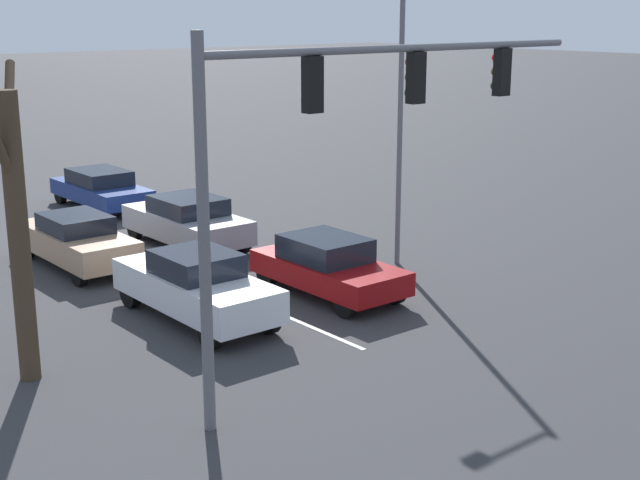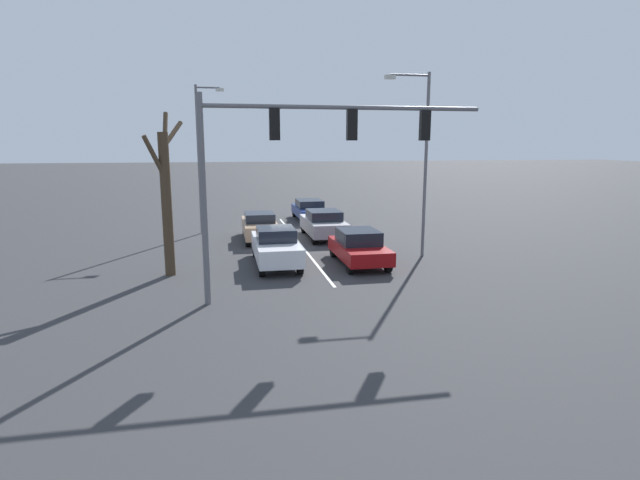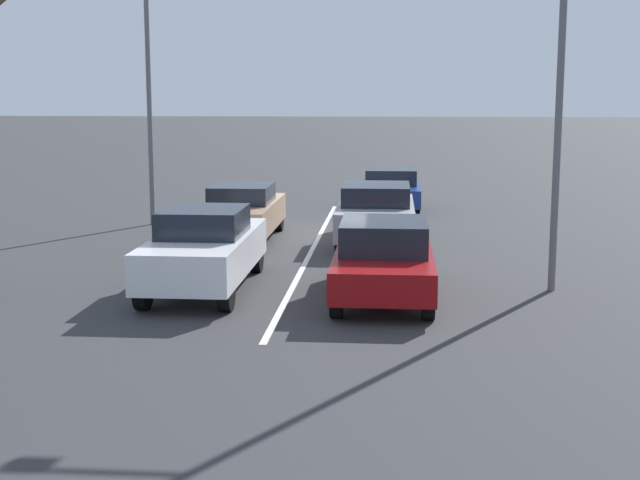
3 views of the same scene
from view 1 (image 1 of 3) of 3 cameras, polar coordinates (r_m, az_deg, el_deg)
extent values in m
plane|color=#333335|center=(27.22, -12.56, -0.39)|extent=(240.00, 240.00, 0.00)
cube|color=silver|center=(25.16, -10.07, -1.48)|extent=(0.12, 16.81, 0.01)
cube|color=silver|center=(20.35, -7.95, -3.14)|extent=(1.75, 4.71, 0.73)
cube|color=black|center=(20.12, -7.93, -1.48)|extent=(1.54, 1.83, 0.52)
cube|color=red|center=(22.51, -9.72, -1.00)|extent=(0.24, 0.06, 0.12)
cube|color=red|center=(21.96, -12.50, -1.53)|extent=(0.24, 0.06, 0.12)
cylinder|color=black|center=(19.47, -3.32, -4.99)|extent=(0.22, 0.70, 0.70)
cylinder|color=black|center=(18.69, -7.05, -5.93)|extent=(0.22, 0.70, 0.70)
cylinder|color=black|center=(22.26, -8.64, -2.61)|extent=(0.22, 0.70, 0.70)
cylinder|color=black|center=(21.58, -12.05, -3.32)|extent=(0.22, 0.70, 0.70)
cube|color=maroon|center=(21.93, 0.57, -2.03)|extent=(1.82, 4.19, 0.57)
cube|color=black|center=(21.88, 0.33, -0.52)|extent=(1.60, 2.01, 0.57)
cube|color=red|center=(23.82, -1.43, -0.34)|extent=(0.24, 0.06, 0.12)
cube|color=red|center=(23.09, -3.92, -0.85)|extent=(0.24, 0.06, 0.12)
cylinder|color=black|center=(21.42, 4.80, -3.29)|extent=(0.22, 0.62, 0.62)
cylinder|color=black|center=(20.42, 1.65, -4.14)|extent=(0.22, 0.62, 0.62)
cylinder|color=black|center=(23.62, -0.37, -1.53)|extent=(0.22, 0.62, 0.62)
cylinder|color=black|center=(22.72, -3.43, -2.22)|extent=(0.22, 0.62, 0.62)
cube|color=tan|center=(25.23, -15.32, -0.19)|extent=(1.71, 4.56, 0.69)
cube|color=black|center=(25.07, -15.39, 1.07)|extent=(1.51, 1.93, 0.46)
cube|color=red|center=(27.42, -16.14, 1.28)|extent=(0.24, 0.06, 0.12)
cube|color=red|center=(26.99, -18.47, 0.90)|extent=(0.24, 0.06, 0.12)
cylinder|color=black|center=(24.12, -12.02, -1.51)|extent=(0.22, 0.63, 0.63)
cylinder|color=black|center=(23.52, -15.15, -2.11)|extent=(0.22, 0.63, 0.63)
cylinder|color=black|center=(27.12, -15.37, 0.06)|extent=(0.22, 0.63, 0.63)
cylinder|color=black|center=(26.59, -18.22, -0.43)|extent=(0.22, 0.63, 0.63)
cube|color=gray|center=(26.73, -8.52, 1.00)|extent=(1.91, 4.54, 0.71)
cube|color=black|center=(26.51, -8.45, 2.22)|extent=(1.68, 2.09, 0.50)
cube|color=red|center=(28.90, -9.68, 2.33)|extent=(0.24, 0.06, 0.12)
cube|color=red|center=(28.29, -12.03, 1.95)|extent=(0.24, 0.06, 0.12)
cylinder|color=black|center=(25.84, -4.97, -0.17)|extent=(0.22, 0.62, 0.62)
cylinder|color=black|center=(24.98, -8.09, -0.78)|extent=(0.22, 0.62, 0.62)
cylinder|color=black|center=(28.65, -8.84, 1.17)|extent=(0.22, 0.62, 0.62)
cylinder|color=black|center=(27.88, -11.76, 0.67)|extent=(0.22, 0.62, 0.62)
cube|color=navy|center=(32.45, -13.82, 3.02)|extent=(1.84, 4.61, 0.56)
cube|color=black|center=(32.43, -13.94, 3.95)|extent=(1.62, 2.27, 0.50)
cube|color=red|center=(34.71, -14.51, 3.94)|extent=(0.24, 0.06, 0.12)
cube|color=red|center=(34.20, -16.46, 3.66)|extent=(0.24, 0.06, 0.12)
cylinder|color=black|center=(31.34, -11.12, 2.25)|extent=(0.22, 0.65, 0.65)
cylinder|color=black|center=(30.65, -13.71, 1.83)|extent=(0.22, 0.65, 0.65)
cylinder|color=black|center=(34.37, -13.87, 3.17)|extent=(0.22, 0.65, 0.65)
cylinder|color=black|center=(33.74, -16.28, 2.80)|extent=(0.22, 0.65, 0.65)
cylinder|color=slate|center=(14.32, -7.43, -0.04)|extent=(0.20, 0.20, 6.55)
cylinder|color=slate|center=(16.68, 5.72, 12.12)|extent=(8.98, 0.14, 0.14)
cube|color=black|center=(18.68, 11.57, 10.48)|extent=(0.32, 0.22, 0.95)
sphere|color=red|center=(18.77, 11.23, 11.39)|extent=(0.20, 0.20, 0.20)
sphere|color=#4C420C|center=(18.78, 11.19, 10.52)|extent=(0.20, 0.20, 0.20)
sphere|color=#0A3814|center=(18.80, 11.15, 9.66)|extent=(0.20, 0.20, 0.20)
cube|color=black|center=(16.85, 6.16, 10.28)|extent=(0.32, 0.22, 0.95)
sphere|color=red|center=(16.95, 5.80, 11.28)|extent=(0.20, 0.20, 0.20)
sphere|color=#4C420C|center=(16.97, 5.77, 10.32)|extent=(0.20, 0.20, 0.20)
sphere|color=#0A3814|center=(16.99, 5.75, 9.36)|extent=(0.20, 0.20, 0.20)
cube|color=black|center=(15.21, -0.48, 9.91)|extent=(0.32, 0.22, 0.95)
sphere|color=red|center=(15.31, -0.87, 11.01)|extent=(0.20, 0.20, 0.20)
sphere|color=#4C420C|center=(15.33, -0.86, 9.95)|extent=(0.20, 0.20, 0.20)
sphere|color=#0A3814|center=(15.36, -0.86, 8.89)|extent=(0.20, 0.20, 0.20)
cylinder|color=slate|center=(24.08, 5.15, 7.77)|extent=(0.14, 0.14, 8.07)
cylinder|color=#423323|center=(17.30, -18.71, 0.00)|extent=(0.39, 0.39, 5.48)
cylinder|color=#423323|center=(17.54, -19.27, 8.97)|extent=(0.78, 1.40, 1.10)
camera|label=2|loc=(8.94, 74.68, -8.20)|focal=28.00mm
camera|label=3|loc=(13.97, 50.08, -3.35)|focal=50.00mm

